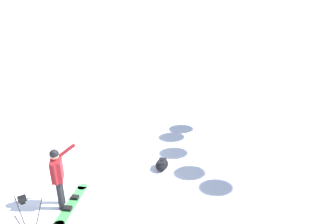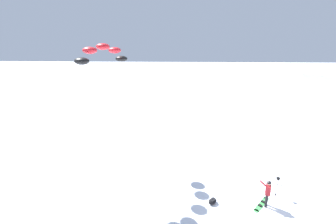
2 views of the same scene
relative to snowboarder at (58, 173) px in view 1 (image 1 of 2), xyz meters
The scene contains 5 objects.
ground_plane 1.47m from the snowboarder, 133.82° to the left, with size 300.00×300.00×0.00m, color white.
snowboarder is the anchor object (origin of this frame).
snowboard 1.02m from the snowboarder, 68.90° to the left, with size 1.43×1.25×0.10m.
gear_bag_large 3.21m from the snowboarder, 91.20° to the left, with size 0.69×0.68×0.30m.
camera_tripod 1.32m from the snowboarder, 44.64° to the right, with size 0.72×0.61×1.32m.
Camera 1 is at (7.61, -1.96, 5.36)m, focal length 32.74 mm.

